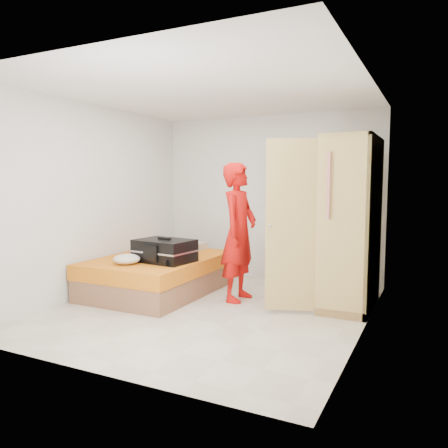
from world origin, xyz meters
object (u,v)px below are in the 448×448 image
at_px(wardrobe, 346,227).
at_px(round_cushion, 127,259).
at_px(person, 239,232).
at_px(suitcase, 164,251).
at_px(bed, 159,274).

relative_size(wardrobe, round_cushion, 6.07).
height_order(person, suitcase, person).
bearing_deg(wardrobe, bed, -170.40).
bearing_deg(round_cushion, bed, 83.83).
distance_m(bed, person, 1.35).
relative_size(bed, suitcase, 2.49).
height_order(bed, wardrobe, wardrobe).
xyz_separation_m(wardrobe, round_cushion, (-2.57, -1.04, -0.43)).
bearing_deg(round_cushion, wardrobe, 22.06).
relative_size(suitcase, round_cushion, 2.34).
xyz_separation_m(bed, round_cushion, (-0.07, -0.62, 0.31)).
relative_size(bed, person, 1.12).
height_order(bed, suitcase, suitcase).
height_order(person, round_cushion, person).
distance_m(suitcase, round_cushion, 0.50).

